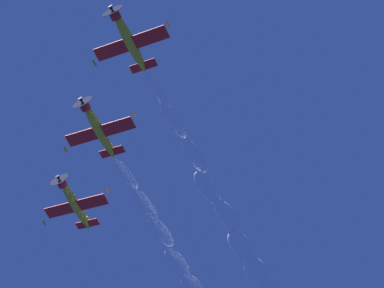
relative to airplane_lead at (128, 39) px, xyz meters
The scene contains 5 objects.
airplane_lead is the anchor object (origin of this frame).
airplane_left_wingman 12.37m from the airplane_lead, 82.69° to the right, with size 8.31×8.04×3.67m.
airplane_right_wingman 25.58m from the airplane_lead, 83.67° to the right, with size 8.31×8.01×3.71m.
smoke_trail_lead 25.72m from the airplane_lead, 129.38° to the right, with size 23.42×27.70×7.57m.
smoke_trail_left_wingman 35.64m from the airplane_lead, 114.65° to the right, with size 23.90×28.35×7.23m.
Camera 1 is at (4.12, 38.50, 2.07)m, focal length 75.61 mm.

